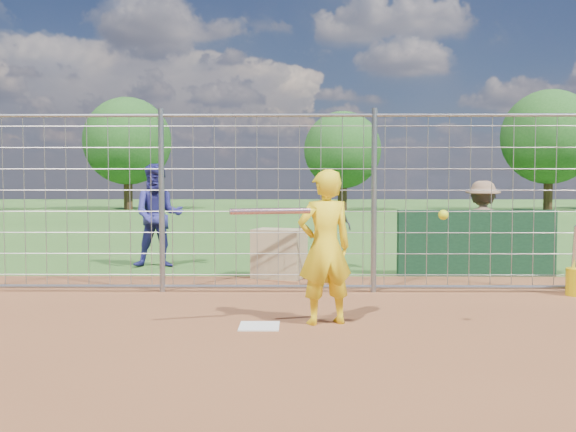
{
  "coord_description": "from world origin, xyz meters",
  "views": [
    {
      "loc": [
        0.38,
        -7.04,
        1.57
      ],
      "look_at": [
        0.3,
        0.8,
        1.15
      ],
      "focal_mm": 40.0,
      "sensor_mm": 36.0,
      "label": 1
    }
  ],
  "objects_px": {
    "batter": "(325,247)",
    "bystander_b": "(325,227)",
    "bystander_a": "(158,215)",
    "equipment_bin": "(279,254)",
    "bystander_c": "(483,227)"
  },
  "relations": [
    {
      "from": "batter",
      "to": "bystander_b",
      "type": "height_order",
      "value": "batter"
    },
    {
      "from": "batter",
      "to": "bystander_a",
      "type": "bearing_deg",
      "value": -76.58
    },
    {
      "from": "bystander_b",
      "to": "batter",
      "type": "bearing_deg",
      "value": -90.71
    },
    {
      "from": "bystander_a",
      "to": "batter",
      "type": "bearing_deg",
      "value": -67.09
    },
    {
      "from": "bystander_b",
      "to": "equipment_bin",
      "type": "distance_m",
      "value": 1.22
    },
    {
      "from": "bystander_b",
      "to": "bystander_c",
      "type": "bearing_deg",
      "value": -2.13
    },
    {
      "from": "batter",
      "to": "equipment_bin",
      "type": "xyz_separation_m",
      "value": [
        -0.58,
        3.39,
        -0.45
      ]
    },
    {
      "from": "bystander_a",
      "to": "bystander_b",
      "type": "xyz_separation_m",
      "value": [
        3.04,
        -0.48,
        -0.17
      ]
    },
    {
      "from": "batter",
      "to": "bystander_b",
      "type": "relative_size",
      "value": 1.1
    },
    {
      "from": "equipment_bin",
      "to": "batter",
      "type": "bearing_deg",
      "value": -61.51
    },
    {
      "from": "batter",
      "to": "bystander_c",
      "type": "relative_size",
      "value": 1.07
    },
    {
      "from": "bystander_c",
      "to": "bystander_b",
      "type": "bearing_deg",
      "value": 6.83
    },
    {
      "from": "bystander_c",
      "to": "equipment_bin",
      "type": "bearing_deg",
      "value": 21.58
    },
    {
      "from": "batter",
      "to": "bystander_b",
      "type": "bearing_deg",
      "value": -110.28
    },
    {
      "from": "bystander_a",
      "to": "bystander_c",
      "type": "height_order",
      "value": "bystander_a"
    }
  ]
}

